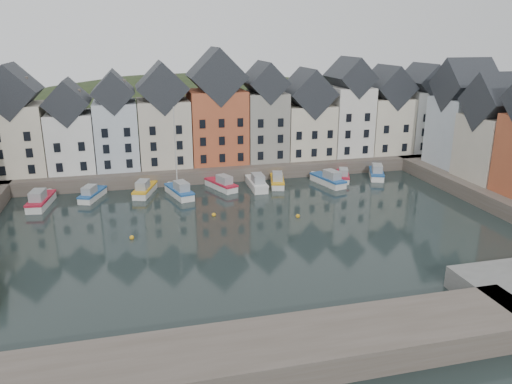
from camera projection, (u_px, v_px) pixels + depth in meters
name	position (u px, v px, depth m)	size (l,w,h in m)	color
ground	(261.00, 237.00, 55.55)	(260.00, 260.00, 0.00)	black
far_quay	(216.00, 164.00, 82.98)	(90.00, 16.00, 2.00)	#52493F
near_wall	(199.00, 364.00, 32.58)	(50.00, 6.00, 2.00)	#52493F
hillside	(198.00, 217.00, 112.75)	(153.60, 70.40, 64.00)	black
far_terrace	(236.00, 118.00, 79.50)	(72.37, 8.16, 17.78)	beige
right_terrace	(499.00, 130.00, 68.69)	(8.30, 24.25, 16.36)	silver
mooring_buoys	(218.00, 222.00, 59.50)	(20.50, 5.50, 0.50)	gold
boat_a	(41.00, 201.00, 65.20)	(3.07, 7.10, 2.64)	silver
boat_b	(92.00, 194.00, 68.23)	(3.77, 6.09, 2.24)	silver
boat_c	(145.00, 189.00, 70.16)	(3.83, 6.62, 2.43)	silver
boat_d	(180.00, 191.00, 69.27)	(3.73, 6.88, 12.57)	silver
boat_e	(222.00, 184.00, 72.57)	(4.18, 6.54, 2.41)	silver
boat_f	(257.00, 183.00, 72.92)	(2.22, 6.75, 2.57)	silver
boat_g	(277.00, 181.00, 74.36)	(3.35, 6.46, 2.37)	silver
boat_h	(329.00, 180.00, 74.69)	(3.66, 6.99, 2.57)	silver
boat_i	(343.00, 176.00, 77.15)	(3.66, 5.91, 2.17)	silver
boat_j	(376.00, 173.00, 78.49)	(4.34, 6.72, 2.48)	silver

